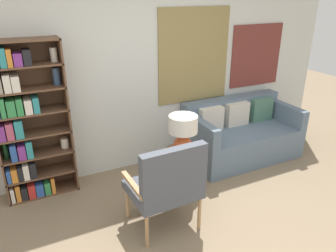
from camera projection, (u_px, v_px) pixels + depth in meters
The scene contains 6 objects.
wall_back at pixel (131, 70), 4.15m from camera, with size 6.40×0.08×2.70m.
bookshelf at pixel (25, 124), 3.63m from camera, with size 0.79×0.30×1.83m.
armchair at pixel (168, 182), 3.18m from camera, with size 0.69×0.60×0.98m.
couch at pixel (240, 135), 4.79m from camera, with size 1.60×0.84×0.83m.
side_table at pixel (182, 156), 3.88m from camera, with size 0.44×0.44×0.53m.
table_lamp at pixel (183, 130), 3.72m from camera, with size 0.33×0.33×0.46m.
Camera 1 is at (-1.33, -1.87, 2.29)m, focal length 35.00 mm.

